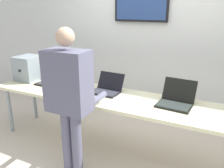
{
  "coord_description": "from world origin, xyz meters",
  "views": [
    {
      "loc": [
        1.03,
        -2.37,
        1.78
      ],
      "look_at": [
        -0.16,
        0.09,
        0.87
      ],
      "focal_mm": 36.9,
      "sensor_mm": 36.0,
      "label": 1
    }
  ],
  "objects_px": {
    "equipment_box": "(29,68)",
    "person": "(69,92)",
    "laptop_station_1": "(107,88)",
    "laptop_station_2": "(176,100)",
    "workbench": "(121,102)",
    "laptop_station_0": "(51,80)"
  },
  "relations": [
    {
      "from": "equipment_box",
      "to": "laptop_station_1",
      "type": "height_order",
      "value": "equipment_box"
    },
    {
      "from": "laptop_station_2",
      "to": "person",
      "type": "relative_size",
      "value": 0.25
    },
    {
      "from": "equipment_box",
      "to": "person",
      "type": "distance_m",
      "value": 1.45
    },
    {
      "from": "laptop_station_0",
      "to": "laptop_station_2",
      "type": "xyz_separation_m",
      "value": [
        1.77,
        0.01,
        0.01
      ]
    },
    {
      "from": "workbench",
      "to": "equipment_box",
      "type": "bearing_deg",
      "value": 176.43
    },
    {
      "from": "person",
      "to": "equipment_box",
      "type": "bearing_deg",
      "value": 150.35
    },
    {
      "from": "equipment_box",
      "to": "laptop_station_0",
      "type": "distance_m",
      "value": 0.43
    },
    {
      "from": "workbench",
      "to": "laptop_station_2",
      "type": "bearing_deg",
      "value": 8.95
    },
    {
      "from": "laptop_station_1",
      "to": "person",
      "type": "height_order",
      "value": "person"
    },
    {
      "from": "laptop_station_0",
      "to": "equipment_box",
      "type": "bearing_deg",
      "value": 179.47
    },
    {
      "from": "laptop_station_2",
      "to": "workbench",
      "type": "bearing_deg",
      "value": -171.05
    },
    {
      "from": "laptop_station_1",
      "to": "laptop_station_2",
      "type": "distance_m",
      "value": 0.88
    },
    {
      "from": "equipment_box",
      "to": "laptop_station_1",
      "type": "distance_m",
      "value": 1.31
    },
    {
      "from": "person",
      "to": "workbench",
      "type": "bearing_deg",
      "value": 64.82
    },
    {
      "from": "person",
      "to": "laptop_station_1",
      "type": "bearing_deg",
      "value": 86.61
    },
    {
      "from": "workbench",
      "to": "laptop_station_0",
      "type": "xyz_separation_m",
      "value": [
        -1.14,
        0.09,
        0.1
      ]
    },
    {
      "from": "laptop_station_0",
      "to": "laptop_station_1",
      "type": "relative_size",
      "value": 0.94
    },
    {
      "from": "equipment_box",
      "to": "laptop_station_0",
      "type": "xyz_separation_m",
      "value": [
        0.42,
        -0.0,
        -0.13
      ]
    },
    {
      "from": "laptop_station_0",
      "to": "laptop_station_1",
      "type": "bearing_deg",
      "value": 1.74
    },
    {
      "from": "laptop_station_1",
      "to": "laptop_station_2",
      "type": "xyz_separation_m",
      "value": [
        0.88,
        -0.02,
        0.01
      ]
    },
    {
      "from": "workbench",
      "to": "laptop_station_0",
      "type": "bearing_deg",
      "value": 175.31
    },
    {
      "from": "workbench",
      "to": "person",
      "type": "xyz_separation_m",
      "value": [
        -0.29,
        -0.62,
        0.28
      ]
    }
  ]
}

